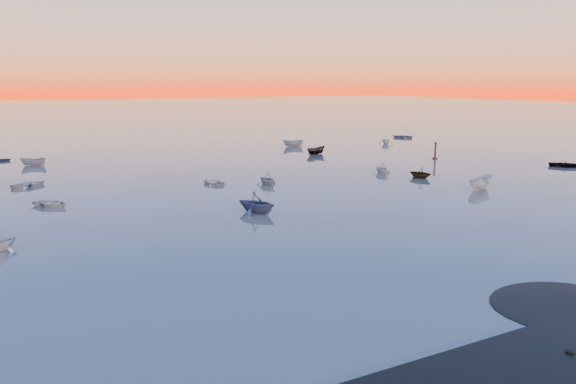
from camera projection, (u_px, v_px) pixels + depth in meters
ground at (116, 141)px, 117.46m from camera, size 600.00×600.00×0.00m
mud_lobes at (515, 307)px, 30.54m from camera, size 140.00×6.00×0.07m
moored_fleet at (189, 171)px, 77.01m from camera, size 124.00×58.00×1.20m
boat_near_left at (51, 206)px, 55.44m from camera, size 4.08×3.70×0.98m
boat_near_center at (480, 189)px, 64.19m from camera, size 3.05×4.67×1.50m
boat_near_right at (267, 184)px, 67.24m from camera, size 3.33×1.83×1.11m
channel_marker at (435, 152)px, 89.26m from camera, size 0.82×0.82×2.93m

